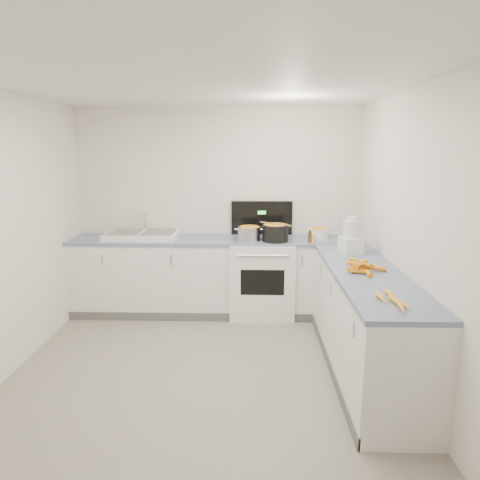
{
  "coord_description": "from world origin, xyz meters",
  "views": [
    {
      "loc": [
        0.42,
        -3.33,
        2.0
      ],
      "look_at": [
        0.3,
        1.1,
        1.05
      ],
      "focal_mm": 32.0,
      "sensor_mm": 36.0,
      "label": 1
    }
  ],
  "objects_px": {
    "sink": "(142,235)",
    "food_processor": "(351,237)",
    "steel_pot": "(249,235)",
    "black_pot": "(275,234)",
    "spice_jar": "(313,238)",
    "mixing_bowl": "(318,234)",
    "extract_bottle": "(310,238)",
    "stove": "(262,276)"
  },
  "relations": [
    {
      "from": "sink",
      "to": "food_processor",
      "type": "distance_m",
      "value": 2.45
    },
    {
      "from": "steel_pot",
      "to": "black_pot",
      "type": "height_order",
      "value": "black_pot"
    },
    {
      "from": "black_pot",
      "to": "food_processor",
      "type": "relative_size",
      "value": 0.78
    },
    {
      "from": "black_pot",
      "to": "spice_jar",
      "type": "bearing_deg",
      "value": -6.02
    },
    {
      "from": "sink",
      "to": "food_processor",
      "type": "xyz_separation_m",
      "value": [
        2.35,
        -0.7,
        0.13
      ]
    },
    {
      "from": "mixing_bowl",
      "to": "food_processor",
      "type": "distance_m",
      "value": 0.78
    },
    {
      "from": "steel_pot",
      "to": "mixing_bowl",
      "type": "relative_size",
      "value": 1.06
    },
    {
      "from": "extract_bottle",
      "to": "mixing_bowl",
      "type": "bearing_deg",
      "value": 60.49
    },
    {
      "from": "mixing_bowl",
      "to": "spice_jar",
      "type": "height_order",
      "value": "mixing_bowl"
    },
    {
      "from": "stove",
      "to": "food_processor",
      "type": "distance_m",
      "value": 1.29
    },
    {
      "from": "stove",
      "to": "mixing_bowl",
      "type": "bearing_deg",
      "value": 4.22
    },
    {
      "from": "black_pot",
      "to": "mixing_bowl",
      "type": "height_order",
      "value": "black_pot"
    },
    {
      "from": "steel_pot",
      "to": "black_pot",
      "type": "distance_m",
      "value": 0.31
    },
    {
      "from": "stove",
      "to": "food_processor",
      "type": "height_order",
      "value": "stove"
    },
    {
      "from": "stove",
      "to": "extract_bottle",
      "type": "bearing_deg",
      "value": -18.37
    },
    {
      "from": "steel_pot",
      "to": "spice_jar",
      "type": "relative_size",
      "value": 2.78
    },
    {
      "from": "sink",
      "to": "black_pot",
      "type": "distance_m",
      "value": 1.61
    },
    {
      "from": "steel_pot",
      "to": "spice_jar",
      "type": "xyz_separation_m",
      "value": [
        0.74,
        -0.04,
        -0.03
      ]
    },
    {
      "from": "black_pot",
      "to": "spice_jar",
      "type": "distance_m",
      "value": 0.44
    },
    {
      "from": "steel_pot",
      "to": "spice_jar",
      "type": "bearing_deg",
      "value": -2.96
    },
    {
      "from": "steel_pot",
      "to": "extract_bottle",
      "type": "height_order",
      "value": "steel_pot"
    },
    {
      "from": "steel_pot",
      "to": "mixing_bowl",
      "type": "distance_m",
      "value": 0.85
    },
    {
      "from": "food_processor",
      "to": "stove",
      "type": "bearing_deg",
      "value": 142.51
    },
    {
      "from": "sink",
      "to": "spice_jar",
      "type": "height_order",
      "value": "sink"
    },
    {
      "from": "steel_pot",
      "to": "food_processor",
      "type": "bearing_deg",
      "value": -27.79
    },
    {
      "from": "food_processor",
      "to": "mixing_bowl",
      "type": "bearing_deg",
      "value": 106.59
    },
    {
      "from": "extract_bottle",
      "to": "food_processor",
      "type": "relative_size",
      "value": 0.3
    },
    {
      "from": "sink",
      "to": "extract_bottle",
      "type": "xyz_separation_m",
      "value": [
        2.0,
        -0.2,
        0.02
      ]
    },
    {
      "from": "stove",
      "to": "sink",
      "type": "xyz_separation_m",
      "value": [
        -1.45,
        0.02,
        0.5
      ]
    },
    {
      "from": "steel_pot",
      "to": "food_processor",
      "type": "distance_m",
      "value": 1.19
    },
    {
      "from": "black_pot",
      "to": "mixing_bowl",
      "type": "distance_m",
      "value": 0.56
    },
    {
      "from": "sink",
      "to": "extract_bottle",
      "type": "bearing_deg",
      "value": -5.64
    },
    {
      "from": "black_pot",
      "to": "food_processor",
      "type": "height_order",
      "value": "food_processor"
    },
    {
      "from": "extract_bottle",
      "to": "spice_jar",
      "type": "relative_size",
      "value": 1.22
    },
    {
      "from": "food_processor",
      "to": "steel_pot",
      "type": "bearing_deg",
      "value": 152.21
    },
    {
      "from": "stove",
      "to": "mixing_bowl",
      "type": "distance_m",
      "value": 0.86
    },
    {
      "from": "mixing_bowl",
      "to": "steel_pot",
      "type": "bearing_deg",
      "value": -167.64
    },
    {
      "from": "sink",
      "to": "steel_pot",
      "type": "relative_size",
      "value": 3.29
    },
    {
      "from": "food_processor",
      "to": "spice_jar",
      "type": "bearing_deg",
      "value": 121.35
    },
    {
      "from": "black_pot",
      "to": "mixing_bowl",
      "type": "bearing_deg",
      "value": 18.39
    },
    {
      "from": "black_pot",
      "to": "spice_jar",
      "type": "height_order",
      "value": "black_pot"
    },
    {
      "from": "steel_pot",
      "to": "food_processor",
      "type": "xyz_separation_m",
      "value": [
        1.05,
        -0.55,
        0.09
      ]
    }
  ]
}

